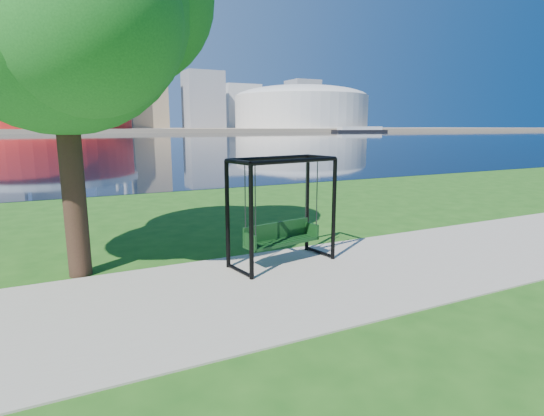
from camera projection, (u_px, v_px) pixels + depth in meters
ground at (269, 277)px, 8.38m from camera, size 900.00×900.00×0.00m
path at (281, 285)px, 7.94m from camera, size 120.00×4.00×0.03m
river at (80, 140)px, 98.46m from camera, size 900.00×180.00×0.02m
far_bank at (68, 130)px, 278.43m from camera, size 900.00×228.00×2.00m
stadium at (46, 103)px, 208.94m from camera, size 83.00×83.00×32.00m
arena at (301, 106)px, 270.92m from camera, size 84.00×84.00×26.56m
skyline at (56, 76)px, 281.85m from camera, size 392.00×66.00×96.50m
swing at (282, 214)px, 8.98m from camera, size 2.39×1.36×2.30m
barge at (360, 130)px, 233.91m from camera, size 31.50×12.49×3.06m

